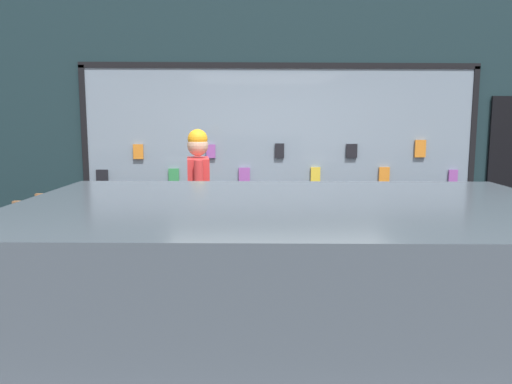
# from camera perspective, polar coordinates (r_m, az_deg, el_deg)

# --- Properties ---
(ground_plane) EXTENTS (40.00, 40.00, 0.00)m
(ground_plane) POSITION_cam_1_polar(r_m,az_deg,el_deg) (5.15, 3.24, -11.75)
(ground_plane) COLOR #2D2D33
(shopfront_facade) EXTENTS (9.00, 0.29, 3.50)m
(shopfront_facade) POSITION_cam_1_polar(r_m,az_deg,el_deg) (7.23, 2.04, 7.99)
(shopfront_facade) COLOR #192D33
(shopfront_facade) RESTS_ON ground_plane
(display_table_left) EXTENTS (2.74, 0.73, 0.88)m
(display_table_left) POSITION_cam_1_polar(r_m,az_deg,el_deg) (5.89, -12.83, -2.25)
(display_table_left) COLOR brown
(display_table_left) RESTS_ON ground_plane
(display_table_right) EXTENTS (2.73, 0.70, 0.86)m
(display_table_right) POSITION_cam_1_polar(r_m,az_deg,el_deg) (6.13, 17.28, -2.16)
(display_table_right) COLOR brown
(display_table_right) RESTS_ON ground_plane
(person_browsing) EXTENTS (0.26, 0.66, 1.67)m
(person_browsing) POSITION_cam_1_polar(r_m,az_deg,el_deg) (5.26, -6.58, -0.42)
(person_browsing) COLOR #2D334C
(person_browsing) RESTS_ON ground_plane
(small_dog) EXTENTS (0.34, 0.58, 0.42)m
(small_dog) POSITION_cam_1_polar(r_m,az_deg,el_deg) (5.18, -12.12, -8.35)
(small_dog) COLOR #99724C
(small_dog) RESTS_ON ground_plane
(parked_car) EXTENTS (4.25, 2.00, 1.41)m
(parked_car) POSITION_cam_1_polar(r_m,az_deg,el_deg) (2.34, 3.82, -17.52)
(parked_car) COLOR silver
(parked_car) RESTS_ON ground_plane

